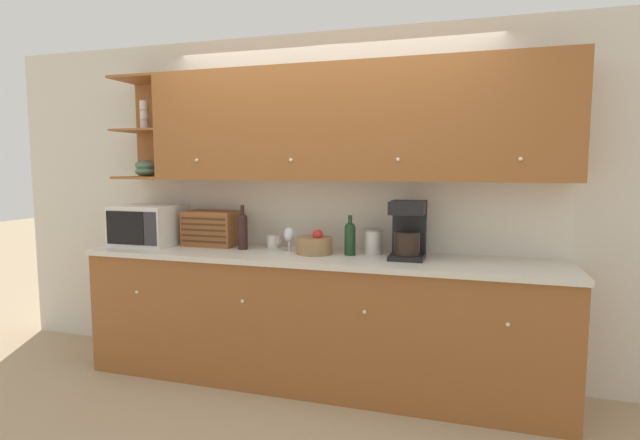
% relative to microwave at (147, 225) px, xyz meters
% --- Properties ---
extents(ground_plane, '(24.00, 24.00, 0.00)m').
position_rel_microwave_xyz_m(ground_plane, '(1.42, 0.32, -1.12)').
color(ground_plane, tan).
extents(wall_back, '(5.84, 0.06, 2.60)m').
position_rel_microwave_xyz_m(wall_back, '(1.42, 0.35, 0.18)').
color(wall_back, beige).
rests_on(wall_back, ground_plane).
extents(counter_unit, '(3.46, 0.67, 0.96)m').
position_rel_microwave_xyz_m(counter_unit, '(1.42, -0.01, -0.64)').
color(counter_unit, '#935628').
rests_on(counter_unit, ground_plane).
extents(backsplash_panel, '(3.44, 0.01, 0.53)m').
position_rel_microwave_xyz_m(backsplash_panel, '(1.42, 0.31, 0.10)').
color(backsplash_panel, silver).
rests_on(backsplash_panel, counter_unit).
extents(upper_cabinets, '(3.44, 0.39, 0.81)m').
position_rel_microwave_xyz_m(upper_cabinets, '(1.60, 0.13, 0.77)').
color(upper_cabinets, '#935628').
rests_on(upper_cabinets, backsplash_panel).
extents(microwave, '(0.48, 0.42, 0.32)m').
position_rel_microwave_xyz_m(microwave, '(0.00, 0.00, 0.00)').
color(microwave, silver).
rests_on(microwave, counter_unit).
extents(bread_box, '(0.41, 0.26, 0.28)m').
position_rel_microwave_xyz_m(bread_box, '(0.51, 0.13, -0.02)').
color(bread_box, brown).
rests_on(bread_box, counter_unit).
extents(wine_bottle, '(0.07, 0.07, 0.34)m').
position_rel_microwave_xyz_m(wine_bottle, '(0.82, 0.04, -0.01)').
color(wine_bottle, black).
rests_on(wine_bottle, counter_unit).
extents(mug, '(0.11, 0.09, 0.10)m').
position_rel_microwave_xyz_m(mug, '(1.02, 0.17, -0.11)').
color(mug, silver).
rests_on(mug, counter_unit).
extents(wine_glass, '(0.08, 0.08, 0.18)m').
position_rel_microwave_xyz_m(wine_glass, '(1.20, 0.03, -0.04)').
color(wine_glass, silver).
rests_on(wine_glass, counter_unit).
extents(fruit_basket, '(0.26, 0.26, 0.18)m').
position_rel_microwave_xyz_m(fruit_basket, '(1.41, 0.01, -0.10)').
color(fruit_basket, '#937047').
rests_on(fruit_basket, counter_unit).
extents(second_wine_bottle, '(0.08, 0.08, 0.29)m').
position_rel_microwave_xyz_m(second_wine_bottle, '(1.67, 0.03, -0.03)').
color(second_wine_bottle, '#19381E').
rests_on(second_wine_bottle, counter_unit).
extents(storage_canister, '(0.14, 0.14, 0.18)m').
position_rel_microwave_xyz_m(storage_canister, '(1.81, 0.13, -0.07)').
color(storage_canister, silver).
rests_on(storage_canister, counter_unit).
extents(coffee_maker, '(0.23, 0.27, 0.40)m').
position_rel_microwave_xyz_m(coffee_maker, '(2.08, 0.03, 0.04)').
color(coffee_maker, black).
rests_on(coffee_maker, counter_unit).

